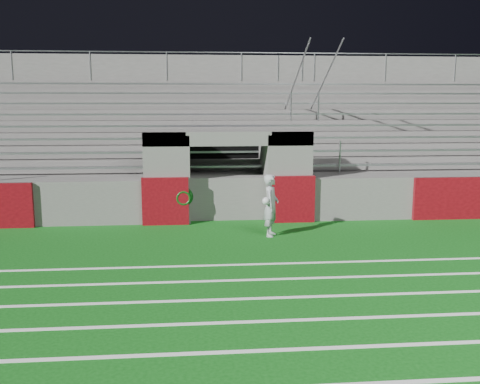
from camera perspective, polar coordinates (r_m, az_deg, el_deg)
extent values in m
plane|color=#0D4E11|center=(12.42, -0.18, -6.40)|extent=(90.00, 90.00, 0.00)
cube|color=white|center=(7.76, 3.11, -16.52)|extent=(28.00, 0.09, 0.01)
cube|color=white|center=(8.66, 2.14, -13.63)|extent=(28.00, 0.09, 0.01)
cube|color=white|center=(9.58, 1.38, -11.29)|extent=(28.00, 0.09, 0.01)
cube|color=white|center=(10.52, 0.76, -9.36)|extent=(28.00, 0.09, 0.01)
cube|color=white|center=(11.47, 0.25, -7.74)|extent=(28.00, 0.09, 0.01)
cube|color=#5B5957|center=(15.56, -7.92, 1.65)|extent=(1.20, 1.00, 2.60)
cube|color=#5B5957|center=(15.80, 5.24, 1.82)|extent=(1.20, 1.00, 2.60)
cube|color=black|center=(17.27, -1.66, 2.35)|extent=(2.60, 0.20, 2.50)
cube|color=#5B5957|center=(16.15, -5.51, 1.81)|extent=(0.10, 2.20, 2.50)
cube|color=#5B5957|center=(16.29, 2.61, 1.91)|extent=(0.10, 2.20, 2.50)
cube|color=#5B5957|center=(15.47, -1.30, 5.79)|extent=(4.80, 1.00, 0.40)
cube|color=#5B5957|center=(19.41, -2.04, 2.85)|extent=(26.00, 8.00, 0.20)
cube|color=#5B5957|center=(19.49, -2.03, 1.02)|extent=(26.00, 8.00, 1.05)
cube|color=#55070D|center=(15.12, -7.96, -0.98)|extent=(1.30, 0.15, 1.35)
cube|color=#55070D|center=(15.36, 5.58, -0.77)|extent=(1.30, 0.15, 1.35)
cube|color=#55070D|center=(16.87, 21.47, -0.63)|extent=(2.20, 0.15, 1.25)
cube|color=gray|center=(16.47, -1.50, 2.77)|extent=(23.00, 0.28, 0.06)
cube|color=#5B5957|center=(17.32, -1.68, 3.00)|extent=(24.00, 0.75, 0.38)
cube|color=gray|center=(17.18, -1.67, 4.32)|extent=(23.00, 0.28, 0.06)
cube|color=#5B5957|center=(18.04, -1.83, 3.87)|extent=(24.00, 0.75, 0.76)
cube|color=gray|center=(17.89, -1.82, 5.75)|extent=(23.00, 0.28, 0.06)
cube|color=#5B5957|center=(18.77, -1.96, 4.68)|extent=(24.00, 0.75, 1.14)
cube|color=gray|center=(18.62, -1.96, 7.07)|extent=(23.00, 0.28, 0.06)
cube|color=#5B5957|center=(19.50, -2.09, 5.42)|extent=(24.00, 0.75, 1.52)
cube|color=gray|center=(19.36, -2.09, 8.29)|extent=(23.00, 0.28, 0.06)
cube|color=#5B5957|center=(20.24, -2.20, 6.11)|extent=(24.00, 0.75, 1.90)
cube|color=gray|center=(20.10, -2.21, 9.42)|extent=(23.00, 0.28, 0.06)
cube|color=#5B5957|center=(20.97, -2.31, 6.75)|extent=(24.00, 0.75, 2.28)
cube|color=gray|center=(20.85, -2.32, 10.47)|extent=(23.00, 0.28, 0.06)
cube|color=#5B5957|center=(21.71, -2.41, 7.35)|extent=(24.00, 0.75, 2.66)
cube|color=gray|center=(21.61, -2.43, 11.45)|extent=(23.00, 0.28, 0.06)
cube|color=#5B5957|center=(22.39, -2.49, 7.58)|extent=(26.00, 0.60, 5.29)
cylinder|color=#A5A8AD|center=(16.51, 7.26, 3.69)|extent=(0.05, 0.05, 1.00)
cylinder|color=#A5A8AD|center=(19.37, 5.45, 9.09)|extent=(0.05, 0.05, 1.00)
cylinder|color=#A5A8AD|center=(22.37, 4.08, 13.06)|extent=(0.05, 0.05, 1.00)
cylinder|color=#A5A8AD|center=(19.37, 5.47, 10.56)|extent=(0.05, 6.02, 3.08)
cylinder|color=#A5A8AD|center=(16.76, 10.61, 3.69)|extent=(0.05, 0.05, 1.00)
cylinder|color=#A5A8AD|center=(19.58, 8.37, 9.03)|extent=(0.05, 0.05, 1.00)
cylinder|color=#A5A8AD|center=(22.55, 6.66, 12.99)|extent=(0.05, 0.05, 1.00)
cylinder|color=#A5A8AD|center=(19.58, 8.40, 10.50)|extent=(0.05, 6.02, 3.08)
cylinder|color=#A5A8AD|center=(23.17, -23.17, 12.33)|extent=(0.05, 0.05, 1.10)
cylinder|color=#A5A8AD|center=(22.45, -15.69, 12.85)|extent=(0.05, 0.05, 1.10)
cylinder|color=#A5A8AD|center=(22.12, -7.82, 13.17)|extent=(0.05, 0.05, 1.10)
cylinder|color=#A5A8AD|center=(22.19, 0.15, 13.24)|extent=(0.05, 0.05, 1.10)
cylinder|color=#A5A8AD|center=(22.66, 7.93, 13.08)|extent=(0.05, 0.05, 1.10)
cylinder|color=#A5A8AD|center=(23.50, 15.26, 12.71)|extent=(0.05, 0.05, 1.10)
cylinder|color=#A5A8AD|center=(24.69, 21.95, 12.19)|extent=(0.05, 0.05, 1.10)
cylinder|color=#A5A8AD|center=(22.16, -2.51, 14.66)|extent=(24.00, 0.05, 0.05)
imported|color=#9EA2A7|center=(13.74, 3.33, -1.43)|extent=(0.54, 0.67, 1.60)
sphere|color=white|center=(13.49, 2.79, -0.96)|extent=(0.19, 0.19, 0.19)
torus|color=#0B380F|center=(15.08, -6.05, -0.50)|extent=(0.55, 0.10, 0.55)
torus|color=#0C3D0F|center=(15.04, -6.05, -0.66)|extent=(0.44, 0.08, 0.44)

